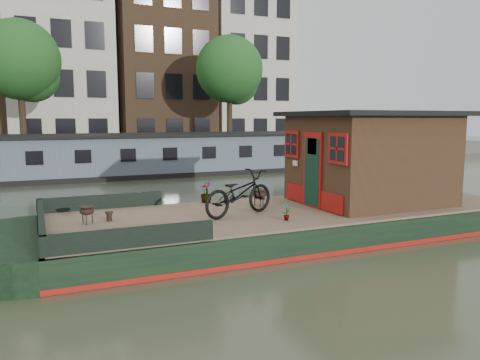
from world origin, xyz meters
name	(u,v)px	position (x,y,z in m)	size (l,w,h in m)	color
ground	(297,234)	(0.00, 0.00, 0.00)	(120.00, 120.00, 0.00)	#2D3320
houseboat_hull	(249,228)	(-1.33, 0.00, 0.27)	(14.01, 4.02, 0.60)	black
houseboat_deck	(298,209)	(0.00, 0.00, 0.62)	(11.80, 3.80, 0.05)	#7A614B
bow_bulwark	(86,219)	(-5.07, 0.00, 0.82)	(3.00, 4.00, 0.35)	black
cabin	(370,157)	(2.19, 0.00, 1.88)	(4.00, 3.50, 2.42)	black
bicycle	(239,193)	(-1.69, -0.19, 1.17)	(0.69, 1.99, 1.05)	black
potted_plant_a	(286,211)	(-0.95, -1.11, 0.86)	(0.22, 0.15, 0.41)	#A24A2E
potted_plant_b	(225,196)	(-1.31, 1.59, 0.80)	(0.16, 0.13, 0.30)	maroon
potted_plant_d	(206,192)	(-1.83, 1.69, 0.92)	(0.31, 0.31, 0.55)	brown
brazier_front	(259,198)	(-0.74, 0.69, 0.87)	(0.40, 0.40, 0.43)	black
brazier_rear	(87,215)	(-5.02, 0.31, 0.84)	(0.36, 0.36, 0.39)	black
bollard_port	(109,216)	(-4.54, 0.41, 0.75)	(0.18, 0.18, 0.20)	black
bollard_stbd	(167,234)	(-3.81, -1.70, 0.77)	(0.20, 0.20, 0.23)	black
far_houseboat	(160,156)	(0.00, 14.00, 0.97)	(20.40, 4.40, 2.11)	#4D5C67
quay	(136,156)	(0.00, 20.50, 0.45)	(60.00, 6.00, 0.90)	#47443F
townhouse_row	(117,53)	(0.15, 27.50, 7.90)	(27.25, 8.00, 16.50)	brown
tree_left	(22,64)	(-6.36, 19.07, 5.89)	(4.40, 4.40, 7.40)	#332316
tree_right	(231,73)	(6.14, 19.07, 5.89)	(4.40, 4.40, 7.40)	#332316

